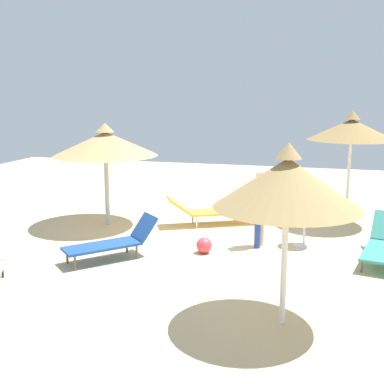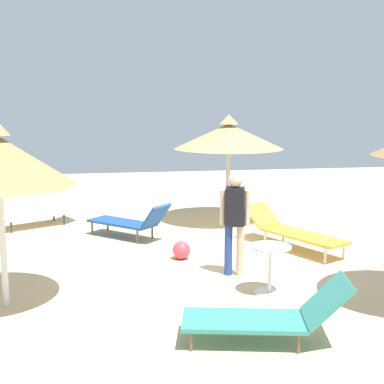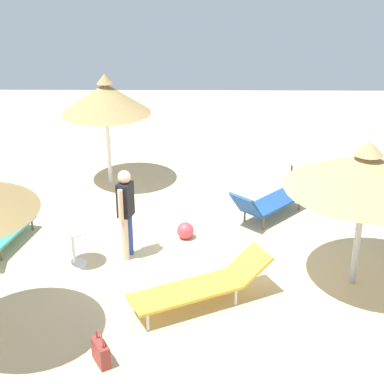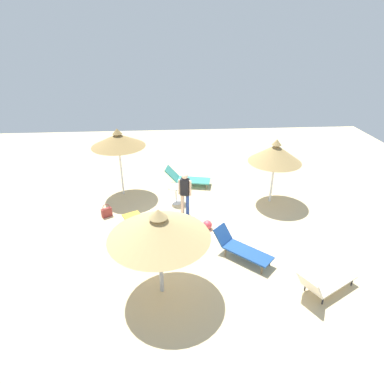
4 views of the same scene
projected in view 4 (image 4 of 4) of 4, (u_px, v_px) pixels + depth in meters
ground at (196, 231)px, 11.29m from camera, size 24.00×24.00×0.10m
parasol_umbrella_far_left at (118, 140)px, 12.59m from camera, size 2.11×2.11×2.80m
parasol_umbrella_front at (275, 153)px, 12.17m from camera, size 2.01×2.01×2.58m
parasol_umbrella_far_right at (159, 227)px, 7.78m from camera, size 2.53×2.53×2.51m
lounge_chair_near_left at (241, 248)px, 9.77m from camera, size 1.68×1.72×0.80m
lounge_chair_near_right at (143, 228)px, 10.74m from camera, size 2.32×1.56×0.72m
lounge_chair_center at (187, 178)px, 14.24m from camera, size 1.06×2.04×0.79m
lounge_chair_back at (324, 281)px, 8.50m from camera, size 1.45×1.90×0.85m
person_standing_edge at (185, 191)px, 11.75m from camera, size 0.30×0.47×1.68m
handbag at (107, 212)px, 11.96m from camera, size 0.31×0.40×0.52m
side_table_round at (176, 192)px, 12.75m from camera, size 0.62×0.62×0.73m
beach_ball at (207, 225)px, 11.25m from camera, size 0.33×0.33×0.33m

